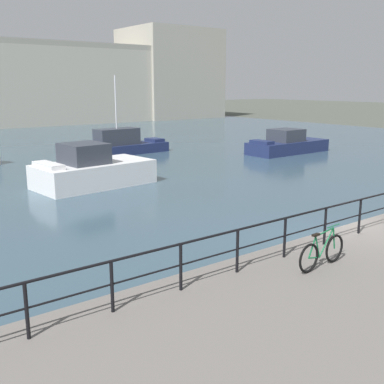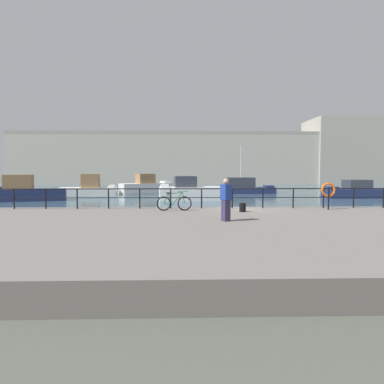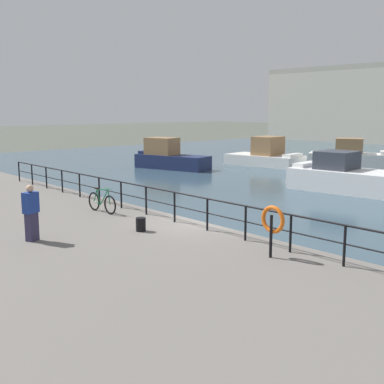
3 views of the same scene
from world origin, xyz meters
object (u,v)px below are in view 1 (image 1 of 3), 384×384
Objects in this scene: harbor_building at (16,83)px; moored_small_launch at (92,171)px; moored_cabin_cruiser at (118,145)px; parked_bicycle at (322,252)px; moored_blue_motorboat at (287,144)px.

moored_small_launch is (-9.06, -40.95, -4.51)m from harbor_building.
moored_cabin_cruiser reaches higher than parked_bicycle.
moored_cabin_cruiser is at bearing -130.76° from moored_small_launch.
harbor_building is at bearing 81.76° from moored_cabin_cruiser.
harbor_building is 10.88× the size of moored_blue_motorboat.
harbor_building is 32.24m from moored_cabin_cruiser.
moored_cabin_cruiser is at bearing -94.69° from harbor_building.
moored_small_launch is at bearing -128.75° from moored_cabin_cruiser.
harbor_building is at bearing 76.86° from parked_bicycle.
moored_cabin_cruiser is 25.45m from parked_bicycle.
moored_small_launch is (-17.10, -2.09, 0.15)m from moored_blue_motorboat.
harbor_building is 57.16m from parked_bicycle.
harbor_building reaches higher than moored_cabin_cruiser.
moored_small_launch is (-6.46, -9.15, 0.12)m from moored_cabin_cruiser.
moored_small_launch reaches higher than parked_bicycle.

